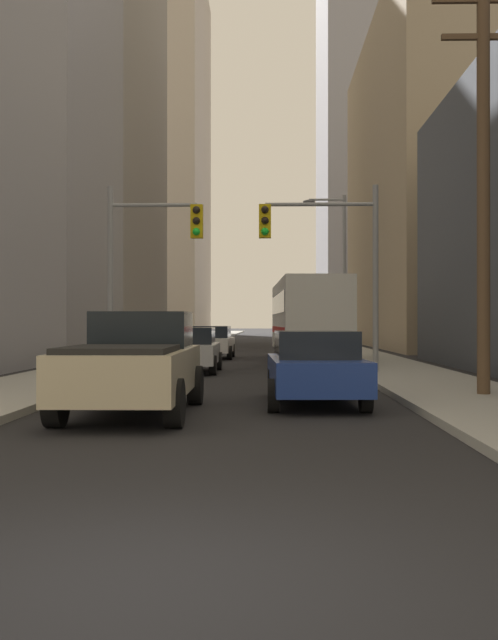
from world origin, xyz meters
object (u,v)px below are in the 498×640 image
sedan_blue (315,367)px  sedan_white (212,342)px  traffic_signal_near_left (150,249)px  sedan_silver (190,350)px  traffic_signal_near_right (325,248)px  city_bus (307,317)px  pickup_truck_beige (135,363)px

sedan_blue → sedan_white: same height
sedan_white → traffic_signal_near_left: (-1.12, -11.54, 3.23)m
sedan_silver → sedan_white: size_ratio=0.99×
sedan_blue → traffic_signal_near_right: 8.90m
city_bus → sedan_blue: (-0.68, -16.69, -1.16)m
pickup_truck_beige → sedan_blue: (3.42, 1.56, -0.16)m
traffic_signal_near_right → sedan_white: bearing=110.8°
pickup_truck_beige → traffic_signal_near_right: 11.12m
sedan_blue → traffic_signal_near_right: size_ratio=0.71×
sedan_blue → sedan_white: bearing=100.3°
pickup_truck_beige → sedan_silver: pickup_truck_beige is taller
city_bus → sedan_blue: bearing=-92.3°
pickup_truck_beige → sedan_blue: size_ratio=1.27×
sedan_blue → traffic_signal_near_right: (0.80, 8.24, 3.27)m
city_bus → traffic_signal_near_left: traffic_signal_near_left is taller
sedan_silver → traffic_signal_near_right: (4.40, -1.67, 3.27)m
sedan_white → sedan_silver: bearing=-90.1°
city_bus → pickup_truck_beige: bearing=-102.7°
pickup_truck_beige → traffic_signal_near_left: bearing=97.5°
pickup_truck_beige → traffic_signal_near_left: (-1.28, 9.80, 3.07)m
traffic_signal_near_right → sedan_blue: bearing=-95.6°
sedan_silver → sedan_white: (0.02, 9.87, 0.00)m
city_bus → sedan_silver: (-4.28, -6.78, -1.16)m
sedan_white → traffic_signal_near_left: traffic_signal_near_left is taller
sedan_silver → traffic_signal_near_left: bearing=-123.5°
pickup_truck_beige → traffic_signal_near_right: traffic_signal_near_right is taller
city_bus → traffic_signal_near_right: 8.71m
city_bus → traffic_signal_near_right: traffic_signal_near_right is taller
city_bus → traffic_signal_near_right: bearing=-89.2°
sedan_blue → sedan_silver: same height
city_bus → sedan_white: 5.40m
traffic_signal_near_left → pickup_truck_beige: bearing=-82.5°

